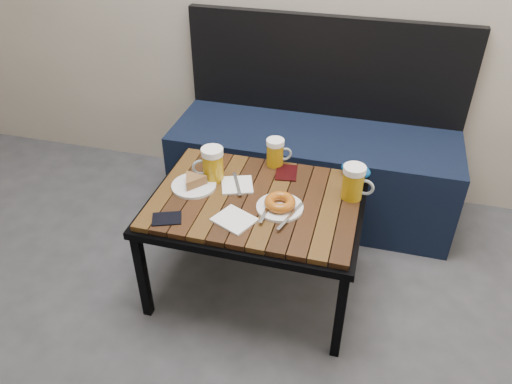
% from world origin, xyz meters
% --- Properties ---
extents(bench, '(1.40, 0.50, 0.95)m').
position_xyz_m(bench, '(0.24, 1.76, 0.27)').
color(bench, black).
rests_on(bench, ground).
extents(cafe_table, '(0.84, 0.62, 0.47)m').
position_xyz_m(cafe_table, '(0.11, 1.12, 0.43)').
color(cafe_table, black).
rests_on(cafe_table, ground).
extents(beer_mug_left, '(0.14, 0.11, 0.14)m').
position_xyz_m(beer_mug_left, '(-0.09, 1.20, 0.54)').
color(beer_mug_left, '#AE810E').
rests_on(beer_mug_left, cafe_table).
extents(beer_mug_centre, '(0.12, 0.09, 0.12)m').
position_xyz_m(beer_mug_centre, '(0.13, 1.38, 0.53)').
color(beer_mug_centre, '#AE810E').
rests_on(beer_mug_centre, cafe_table).
extents(beer_mug_right, '(0.13, 0.09, 0.14)m').
position_xyz_m(beer_mug_right, '(0.48, 1.22, 0.54)').
color(beer_mug_right, '#AE810E').
rests_on(beer_mug_right, cafe_table).
extents(plate_pie, '(0.18, 0.18, 0.05)m').
position_xyz_m(plate_pie, '(-0.15, 1.13, 0.49)').
color(plate_pie, white).
rests_on(plate_pie, cafe_table).
extents(plate_bagel, '(0.18, 0.23, 0.05)m').
position_xyz_m(plate_bagel, '(0.22, 1.07, 0.49)').
color(plate_bagel, white).
rests_on(plate_bagel, cafe_table).
extents(napkin_left, '(0.16, 0.16, 0.01)m').
position_xyz_m(napkin_left, '(0.02, 1.18, 0.48)').
color(napkin_left, white).
rests_on(napkin_left, cafe_table).
extents(napkin_right, '(0.18, 0.17, 0.01)m').
position_xyz_m(napkin_right, '(0.07, 0.96, 0.48)').
color(napkin_right, white).
rests_on(napkin_right, cafe_table).
extents(passport_navy, '(0.13, 0.11, 0.01)m').
position_xyz_m(passport_navy, '(-0.17, 0.90, 0.47)').
color(passport_navy, black).
rests_on(passport_navy, cafe_table).
extents(passport_burgundy, '(0.10, 0.13, 0.01)m').
position_xyz_m(passport_burgundy, '(0.19, 1.32, 0.47)').
color(passport_burgundy, black).
rests_on(passport_burgundy, cafe_table).
extents(knit_pouch, '(0.15, 0.13, 0.06)m').
position_xyz_m(knit_pouch, '(0.47, 1.38, 0.50)').
color(knit_pouch, navy).
rests_on(knit_pouch, cafe_table).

